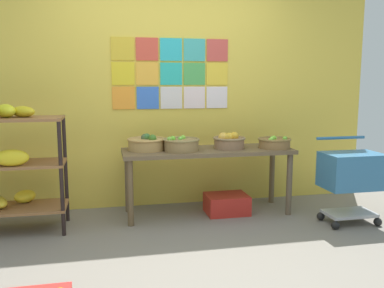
{
  "coord_description": "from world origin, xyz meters",
  "views": [
    {
      "loc": [
        -0.68,
        -2.95,
        1.36
      ],
      "look_at": [
        0.1,
        0.7,
        0.8
      ],
      "focal_mm": 38.09,
      "sensor_mm": 36.0,
      "label": 1
    }
  ],
  "objects_px": {
    "display_table": "(208,157)",
    "fruit_basket_right": "(147,143)",
    "fruit_basket_left": "(274,142)",
    "produce_crate_under_table": "(227,204)",
    "fruit_basket_centre": "(229,141)",
    "shopping_cart": "(351,174)",
    "fruit_basket_back_right": "(181,144)",
    "banana_shelf_unit": "(4,162)"
  },
  "relations": [
    {
      "from": "fruit_basket_centre",
      "to": "shopping_cart",
      "type": "distance_m",
      "value": 1.24
    },
    {
      "from": "banana_shelf_unit",
      "to": "display_table",
      "type": "distance_m",
      "value": 1.94
    },
    {
      "from": "fruit_basket_back_right",
      "to": "fruit_basket_right",
      "type": "distance_m",
      "value": 0.36
    },
    {
      "from": "display_table",
      "to": "fruit_basket_centre",
      "type": "distance_m",
      "value": 0.28
    },
    {
      "from": "display_table",
      "to": "fruit_basket_back_right",
      "type": "height_order",
      "value": "fruit_basket_back_right"
    },
    {
      "from": "fruit_basket_back_right",
      "to": "produce_crate_under_table",
      "type": "distance_m",
      "value": 0.82
    },
    {
      "from": "fruit_basket_centre",
      "to": "fruit_basket_left",
      "type": "height_order",
      "value": "fruit_basket_centre"
    },
    {
      "from": "fruit_basket_left",
      "to": "shopping_cart",
      "type": "relative_size",
      "value": 0.42
    },
    {
      "from": "produce_crate_under_table",
      "to": "shopping_cart",
      "type": "bearing_deg",
      "value": -26.63
    },
    {
      "from": "display_table",
      "to": "shopping_cart",
      "type": "bearing_deg",
      "value": -24.74
    },
    {
      "from": "fruit_basket_right",
      "to": "produce_crate_under_table",
      "type": "height_order",
      "value": "fruit_basket_right"
    },
    {
      "from": "fruit_basket_left",
      "to": "fruit_basket_right",
      "type": "height_order",
      "value": "fruit_basket_right"
    },
    {
      "from": "fruit_basket_back_right",
      "to": "fruit_basket_left",
      "type": "xyz_separation_m",
      "value": [
        0.99,
        -0.03,
        -0.01
      ]
    },
    {
      "from": "produce_crate_under_table",
      "to": "display_table",
      "type": "bearing_deg",
      "value": 166.63
    },
    {
      "from": "banana_shelf_unit",
      "to": "shopping_cart",
      "type": "height_order",
      "value": "banana_shelf_unit"
    },
    {
      "from": "fruit_basket_left",
      "to": "produce_crate_under_table",
      "type": "xyz_separation_m",
      "value": [
        -0.51,
        0.03,
        -0.65
      ]
    },
    {
      "from": "banana_shelf_unit",
      "to": "shopping_cart",
      "type": "xyz_separation_m",
      "value": [
        3.22,
        -0.43,
        -0.16
      ]
    },
    {
      "from": "fruit_basket_left",
      "to": "shopping_cart",
      "type": "height_order",
      "value": "shopping_cart"
    },
    {
      "from": "fruit_basket_centre",
      "to": "fruit_basket_left",
      "type": "relative_size",
      "value": 0.97
    },
    {
      "from": "shopping_cart",
      "to": "fruit_basket_right",
      "type": "bearing_deg",
      "value": 169.06
    },
    {
      "from": "banana_shelf_unit",
      "to": "fruit_basket_left",
      "type": "xyz_separation_m",
      "value": [
        2.64,
        0.08,
        0.09
      ]
    },
    {
      "from": "fruit_basket_left",
      "to": "fruit_basket_centre",
      "type": "bearing_deg",
      "value": 170.72
    },
    {
      "from": "fruit_basket_back_right",
      "to": "fruit_basket_left",
      "type": "distance_m",
      "value": 0.99
    },
    {
      "from": "display_table",
      "to": "fruit_basket_left",
      "type": "bearing_deg",
      "value": -6.07
    },
    {
      "from": "fruit_basket_left",
      "to": "produce_crate_under_table",
      "type": "relative_size",
      "value": 0.79
    },
    {
      "from": "shopping_cart",
      "to": "banana_shelf_unit",
      "type": "bearing_deg",
      "value": -179.48
    },
    {
      "from": "produce_crate_under_table",
      "to": "shopping_cart",
      "type": "relative_size",
      "value": 0.52
    },
    {
      "from": "display_table",
      "to": "fruit_basket_right",
      "type": "height_order",
      "value": "fruit_basket_right"
    },
    {
      "from": "fruit_basket_back_right",
      "to": "produce_crate_under_table",
      "type": "height_order",
      "value": "fruit_basket_back_right"
    },
    {
      "from": "shopping_cart",
      "to": "fruit_basket_back_right",
      "type": "bearing_deg",
      "value": 168.97
    },
    {
      "from": "produce_crate_under_table",
      "to": "banana_shelf_unit",
      "type": "bearing_deg",
      "value": -177.0
    },
    {
      "from": "banana_shelf_unit",
      "to": "fruit_basket_back_right",
      "type": "relative_size",
      "value": 3.26
    },
    {
      "from": "fruit_basket_right",
      "to": "shopping_cart",
      "type": "distance_m",
      "value": 2.04
    },
    {
      "from": "fruit_basket_back_right",
      "to": "fruit_basket_centre",
      "type": "bearing_deg",
      "value": 5.2
    },
    {
      "from": "banana_shelf_unit",
      "to": "shopping_cart",
      "type": "distance_m",
      "value": 3.26
    },
    {
      "from": "fruit_basket_centre",
      "to": "shopping_cart",
      "type": "bearing_deg",
      "value": -29.41
    },
    {
      "from": "fruit_basket_back_right",
      "to": "fruit_basket_left",
      "type": "height_order",
      "value": "fruit_basket_back_right"
    },
    {
      "from": "banana_shelf_unit",
      "to": "fruit_basket_centre",
      "type": "bearing_deg",
      "value": 4.26
    },
    {
      "from": "fruit_basket_left",
      "to": "produce_crate_under_table",
      "type": "height_order",
      "value": "fruit_basket_left"
    },
    {
      "from": "fruit_basket_left",
      "to": "display_table",
      "type": "bearing_deg",
      "value": 173.93
    },
    {
      "from": "banana_shelf_unit",
      "to": "fruit_basket_right",
      "type": "height_order",
      "value": "banana_shelf_unit"
    },
    {
      "from": "fruit_basket_left",
      "to": "shopping_cart",
      "type": "xyz_separation_m",
      "value": [
        0.58,
        -0.52,
        -0.25
      ]
    }
  ]
}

